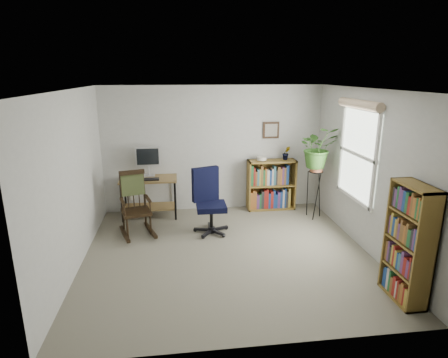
{
  "coord_description": "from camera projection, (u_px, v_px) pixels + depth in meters",
  "views": [
    {
      "loc": [
        -0.7,
        -5.04,
        2.6
      ],
      "look_at": [
        0.0,
        0.4,
        1.05
      ],
      "focal_mm": 30.0,
      "sensor_mm": 36.0,
      "label": 1
    }
  ],
  "objects": [
    {
      "name": "floor",
      "position": [
        227.0,
        253.0,
        5.61
      ],
      "size": [
        4.2,
        4.0,
        0.0
      ],
      "primitive_type": "cube",
      "color": "slate",
      "rests_on": "ground"
    },
    {
      "name": "ceiling",
      "position": [
        228.0,
        89.0,
        4.96
      ],
      "size": [
        4.2,
        4.0,
        0.0
      ],
      "primitive_type": "cube",
      "color": "silver",
      "rests_on": "ground"
    },
    {
      "name": "wall_back",
      "position": [
        213.0,
        149.0,
        7.19
      ],
      "size": [
        4.2,
        0.0,
        2.4
      ],
      "primitive_type": "cube",
      "color": "#B9B9B5",
      "rests_on": "ground"
    },
    {
      "name": "wall_front",
      "position": [
        258.0,
        235.0,
        3.37
      ],
      "size": [
        4.2,
        0.0,
        2.4
      ],
      "primitive_type": "cube",
      "color": "#B9B9B5",
      "rests_on": "ground"
    },
    {
      "name": "wall_left",
      "position": [
        73.0,
        182.0,
        5.03
      ],
      "size": [
        0.0,
        4.0,
        2.4
      ],
      "primitive_type": "cube",
      "color": "#B9B9B5",
      "rests_on": "ground"
    },
    {
      "name": "wall_right",
      "position": [
        368.0,
        172.0,
        5.54
      ],
      "size": [
        0.0,
        4.0,
        2.4
      ],
      "primitive_type": "cube",
      "color": "#B9B9B5",
      "rests_on": "ground"
    },
    {
      "name": "window",
      "position": [
        357.0,
        154.0,
        5.77
      ],
      "size": [
        0.12,
        1.2,
        1.5
      ],
      "primitive_type": null,
      "color": "white",
      "rests_on": "wall_right"
    },
    {
      "name": "desk",
      "position": [
        150.0,
        197.0,
        6.98
      ],
      "size": [
        1.03,
        0.57,
        0.74
      ],
      "primitive_type": null,
      "color": "olive",
      "rests_on": "floor"
    },
    {
      "name": "monitor",
      "position": [
        148.0,
        162.0,
        6.93
      ],
      "size": [
        0.46,
        0.16,
        0.56
      ],
      "primitive_type": null,
      "color": "silver",
      "rests_on": "desk"
    },
    {
      "name": "keyboard",
      "position": [
        148.0,
        179.0,
        6.76
      ],
      "size": [
        0.4,
        0.15,
        0.02
      ],
      "primitive_type": "cube",
      "color": "black",
      "rests_on": "desk"
    },
    {
      "name": "office_chair",
      "position": [
        211.0,
        201.0,
        6.2
      ],
      "size": [
        0.78,
        0.78,
        1.11
      ],
      "primitive_type": null,
      "rotation": [
        0.0,
        0.0,
        0.35
      ],
      "color": "black",
      "rests_on": "floor"
    },
    {
      "name": "rocking_chair",
      "position": [
        136.0,
        204.0,
        6.14
      ],
      "size": [
        0.79,
        1.05,
        1.08
      ],
      "primitive_type": null,
      "rotation": [
        0.0,
        0.0,
        0.27
      ],
      "color": "black",
      "rests_on": "floor"
    },
    {
      "name": "low_bookshelf",
      "position": [
        271.0,
        185.0,
        7.35
      ],
      "size": [
        0.93,
        0.31,
        0.99
      ],
      "primitive_type": null,
      "color": "brown",
      "rests_on": "floor"
    },
    {
      "name": "tall_bookshelf",
      "position": [
        409.0,
        244.0,
        4.31
      ],
      "size": [
        0.27,
        0.62,
        1.42
      ],
      "primitive_type": null,
      "color": "brown",
      "rests_on": "floor"
    },
    {
      "name": "plant_stand",
      "position": [
        315.0,
        191.0,
        6.9
      ],
      "size": [
        0.3,
        0.3,
        1.03
      ],
      "primitive_type": null,
      "rotation": [
        0.0,
        0.0,
        -0.05
      ],
      "color": "black",
      "rests_on": "floor"
    },
    {
      "name": "spider_plant",
      "position": [
        319.0,
        127.0,
        6.58
      ],
      "size": [
        1.69,
        1.88,
        1.46
      ],
      "primitive_type": "imported",
      "color": "#326122",
      "rests_on": "plant_stand"
    },
    {
      "name": "potted_plant_small",
      "position": [
        286.0,
        157.0,
        7.24
      ],
      "size": [
        0.13,
        0.24,
        0.11
      ],
      "primitive_type": "imported",
      "color": "#326122",
      "rests_on": "low_bookshelf"
    },
    {
      "name": "framed_picture",
      "position": [
        271.0,
        130.0,
        7.2
      ],
      "size": [
        0.32,
        0.04,
        0.32
      ],
      "primitive_type": null,
      "color": "black",
      "rests_on": "wall_back"
    }
  ]
}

